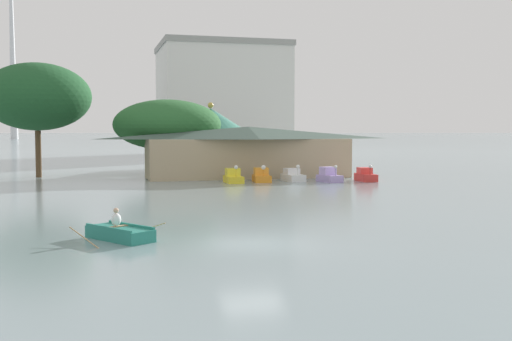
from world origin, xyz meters
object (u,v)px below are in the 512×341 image
object	(u,v)px
pedal_boat_red	(366,176)
boathouse	(248,151)
green_roof_pavilion	(211,135)
shoreline_tree_tall_left	(37,97)
pedal_boat_orange	(262,176)
pedal_boat_white	(293,176)
pedal_boat_yellow	(233,177)
shoreline_tree_mid	(167,125)
distant_broadcast_tower	(11,1)
background_building_block	(221,100)
rowboat_with_rower	(120,233)
pedal_boat_lavender	(329,176)

from	to	relation	value
pedal_boat_red	boathouse	bearing A→B (deg)	-123.16
green_roof_pavilion	shoreline_tree_tall_left	size ratio (longest dim) A/B	0.95
boathouse	shoreline_tree_tall_left	distance (m)	20.80
pedal_boat_red	pedal_boat_orange	bearing A→B (deg)	-95.47
pedal_boat_red	boathouse	distance (m)	11.55
boathouse	green_roof_pavilion	size ratio (longest dim) A/B	1.98
pedal_boat_white	pedal_boat_red	size ratio (longest dim) A/B	1.01
pedal_boat_white	pedal_boat_orange	bearing A→B (deg)	-90.90
pedal_boat_yellow	shoreline_tree_mid	size ratio (longest dim) A/B	0.24
green_roof_pavilion	distant_broadcast_tower	bearing A→B (deg)	101.25
pedal_boat_white	background_building_block	xyz separation A→B (m)	(5.88, 59.40, 9.64)
pedal_boat_orange	shoreline_tree_mid	size ratio (longest dim) A/B	0.23
shoreline_tree_mid	boathouse	bearing A→B (deg)	-35.24
pedal_boat_orange	pedal_boat_red	distance (m)	9.31
pedal_boat_white	pedal_boat_red	world-z (taller)	pedal_boat_red
rowboat_with_rower	shoreline_tree_mid	distance (m)	37.24
pedal_boat_lavender	shoreline_tree_tall_left	world-z (taller)	shoreline_tree_tall_left
pedal_boat_lavender	pedal_boat_red	distance (m)	3.43
pedal_boat_yellow	shoreline_tree_tall_left	size ratio (longest dim) A/B	0.24
rowboat_with_rower	pedal_boat_orange	distance (m)	29.24
pedal_boat_white	green_roof_pavilion	size ratio (longest dim) A/B	0.26
shoreline_tree_mid	pedal_boat_white	bearing A→B (deg)	-45.53
boathouse	distant_broadcast_tower	bearing A→B (deg)	100.77
boathouse	pedal_boat_white	bearing A→B (deg)	-60.97
pedal_boat_orange	shoreline_tree_mid	bearing A→B (deg)	-139.70
pedal_boat_yellow	distant_broadcast_tower	size ratio (longest dim) A/B	0.02
background_building_block	rowboat_with_rower	bearing A→B (deg)	-104.47
pedal_boat_orange	pedal_boat_lavender	world-z (taller)	pedal_boat_orange
shoreline_tree_tall_left	distant_broadcast_tower	world-z (taller)	distant_broadcast_tower
pedal_boat_yellow	green_roof_pavilion	distance (m)	21.38
pedal_boat_yellow	pedal_boat_lavender	xyz separation A→B (m)	(8.33, -1.22, 0.02)
pedal_boat_yellow	green_roof_pavilion	world-z (taller)	green_roof_pavilion
pedal_boat_lavender	distant_broadcast_tower	size ratio (longest dim) A/B	0.02
pedal_boat_white	shoreline_tree_tall_left	size ratio (longest dim) A/B	0.25
distant_broadcast_tower	pedal_boat_orange	bearing A→B (deg)	-79.46
pedal_boat_red	green_roof_pavilion	world-z (taller)	green_roof_pavilion
pedal_boat_red	pedal_boat_white	bearing A→B (deg)	-101.99
pedal_boat_yellow	pedal_boat_orange	xyz separation A→B (m)	(2.59, 0.24, 0.01)
pedal_boat_orange	green_roof_pavilion	bearing A→B (deg)	-172.06
pedal_boat_white	pedal_boat_red	bearing A→B (deg)	68.25
rowboat_with_rower	shoreline_tree_mid	xyz separation A→B (m)	(6.32, 36.39, 4.78)
shoreline_tree_tall_left	distant_broadcast_tower	distance (m)	274.26
pedal_boat_lavender	green_roof_pavilion	world-z (taller)	green_roof_pavilion
pedal_boat_lavender	shoreline_tree_mid	world-z (taller)	shoreline_tree_mid
pedal_boat_white	rowboat_with_rower	bearing A→B (deg)	-37.31
pedal_boat_red	boathouse	size ratio (longest dim) A/B	0.13
rowboat_with_rower	green_roof_pavilion	size ratio (longest dim) A/B	0.37
shoreline_tree_tall_left	shoreline_tree_mid	distance (m)	12.62
shoreline_tree_tall_left	pedal_boat_white	bearing A→B (deg)	-25.15
pedal_boat_orange	shoreline_tree_tall_left	world-z (taller)	shoreline_tree_tall_left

